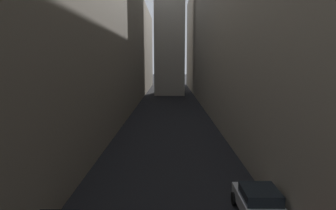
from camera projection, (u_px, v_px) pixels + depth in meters
The scene contains 4 objects.
ground_plane at pixel (169, 117), 39.61m from camera, with size 264.00×264.00×0.00m, color black.
building_block_left at pixel (80, 40), 40.13m from camera, with size 13.52×108.00×20.74m, color #756B5B.
building_block_right at pixel (260, 24), 39.66m from camera, with size 13.68×108.00×25.02m, color gray.
parked_car_right_far at pixel (260, 203), 13.96m from camera, with size 2.04×4.02×1.52m.
Camera 1 is at (0.09, 9.07, 7.52)m, focal length 31.20 mm.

